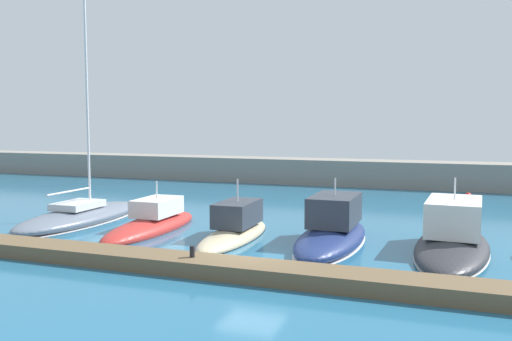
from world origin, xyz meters
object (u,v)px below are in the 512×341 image
Objects in this scene: motorboat_navy_fourth at (332,231)px; mooring_buoy_red at (468,196)px; motorboat_charcoal_fifth at (453,238)px; sailboat_slate_nearest at (81,215)px; dock_bollard at (192,252)px; motorboat_red_second at (152,224)px; motorboat_sand_third at (235,230)px.

motorboat_navy_fourth is 21.03m from mooring_buoy_red.
motorboat_charcoal_fifth reaches higher than mooring_buoy_red.
motorboat_charcoal_fifth is (5.34, 0.41, -0.02)m from motorboat_navy_fourth.
mooring_buoy_red is at bearing -0.49° from motorboat_charcoal_fifth.
dock_bollard is (10.76, -7.17, 0.42)m from sailboat_slate_nearest.
motorboat_red_second is at bearing 130.99° from dock_bollard.
motorboat_charcoal_fifth is at bearing -88.97° from motorboat_red_second.
motorboat_charcoal_fifth is 22.14× the size of dock_bollard.
sailboat_slate_nearest is 1.91× the size of motorboat_charcoal_fifth.
motorboat_navy_fourth is (4.79, 0.42, 0.20)m from motorboat_sand_third.
mooring_buoy_red is (1.11, 19.59, -0.59)m from motorboat_charcoal_fifth.
dock_bollard is at bearing -173.98° from motorboat_sand_third.
sailboat_slate_nearest is 12.94m from dock_bollard.
motorboat_sand_third is 10.16m from motorboat_charcoal_fifth.
mooring_buoy_red is at bearing -17.83° from motorboat_navy_fourth.
sailboat_slate_nearest is 2.39× the size of motorboat_sand_third.
motorboat_navy_fourth reaches higher than motorboat_sand_third.
motorboat_sand_third is at bearing 97.20° from dock_bollard.
motorboat_sand_third reaches higher than mooring_buoy_red.
dock_bollard is at bearing 129.80° from motorboat_charcoal_fifth.
motorboat_sand_third is 0.80× the size of motorboat_charcoal_fifth.
motorboat_sand_third is at bearing 97.44° from motorboat_charcoal_fifth.
motorboat_red_second reaches higher than mooring_buoy_red.
motorboat_navy_fourth reaches higher than mooring_buoy_red.
mooring_buoy_red is 28.63m from dock_bollard.
motorboat_navy_fourth is (9.68, 0.11, 0.27)m from motorboat_red_second.
motorboat_red_second is 15.03m from motorboat_charcoal_fifth.
motorboat_charcoal_fifth is at bearing -86.49° from motorboat_sand_third.
sailboat_slate_nearest reaches higher than motorboat_charcoal_fifth.
dock_bollard is (5.67, -6.53, 0.48)m from motorboat_red_second.
sailboat_slate_nearest is 35.85× the size of mooring_buoy_red.
motorboat_sand_third is 23.32m from mooring_buoy_red.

